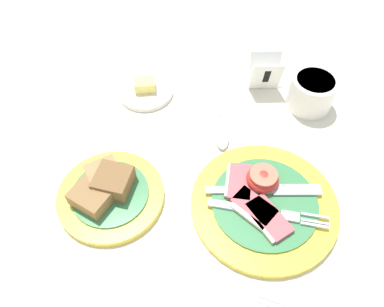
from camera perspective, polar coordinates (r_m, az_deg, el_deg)
The scene contains 7 objects.
ground_plane at distance 0.59m, azimuth 3.76°, elevation -9.95°, with size 3.00×3.00×0.00m, color beige.
breakfast_plate at distance 0.61m, azimuth 10.79°, elevation -7.29°, with size 0.23×0.23×0.04m.
bread_plate at distance 0.61m, azimuth -12.64°, elevation -5.59°, with size 0.17×0.17×0.05m.
sugar_cup at distance 0.75m, azimuth 17.80°, elevation 8.93°, with size 0.09×0.09×0.06m.
butter_dish at distance 0.76m, azimuth -7.10°, elevation 9.58°, with size 0.11×0.11×0.03m.
number_card at distance 0.76m, azimuth 11.12°, elevation 11.91°, with size 0.06×0.05×0.07m.
teaspoon_by_saucer at distance 0.70m, azimuth 4.47°, elevation 4.56°, with size 0.03×0.19×0.01m.
Camera 1 is at (-0.01, -0.27, 0.53)m, focal length 35.00 mm.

